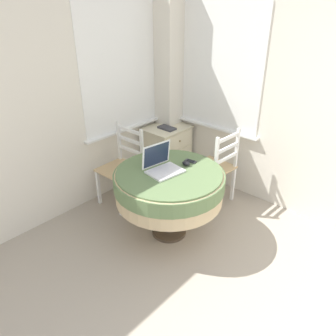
{
  "coord_description": "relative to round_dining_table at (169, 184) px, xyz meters",
  "views": [
    {
      "loc": [
        -1.43,
        0.27,
        2.23
      ],
      "look_at": [
        0.79,
        2.27,
        0.66
      ],
      "focal_mm": 35.0,
      "sensor_mm": 36.0,
      "label": 1
    }
  ],
  "objects": [
    {
      "name": "laptop",
      "position": [
        -0.03,
        0.07,
        0.2
      ],
      "size": [
        0.36,
        0.32,
        0.26
      ],
      "color": "white",
      "rests_on": "round_dining_table"
    },
    {
      "name": "corner_room_shell",
      "position": [
        0.46,
        -0.07,
        0.69
      ],
      "size": [
        4.15,
        5.12,
        2.55
      ],
      "color": "silver",
      "rests_on": "ground_plane"
    },
    {
      "name": "cell_phone",
      "position": [
        0.31,
        -0.02,
        0.15
      ],
      "size": [
        0.07,
        0.13,
        0.01
      ],
      "color": "#2D2D33",
      "rests_on": "round_dining_table"
    },
    {
      "name": "round_dining_table",
      "position": [
        0.0,
        0.0,
        0.0
      ],
      "size": [
        1.09,
        1.09,
        0.73
      ],
      "color": "#4C3D2D",
      "rests_on": "ground_plane"
    },
    {
      "name": "dining_chair_near_back_window",
      "position": [
        0.1,
        0.82,
        -0.14
      ],
      "size": [
        0.44,
        0.44,
        0.93
      ],
      "color": "tan",
      "rests_on": "ground_plane"
    },
    {
      "name": "computer_mouse",
      "position": [
        0.21,
        -0.04,
        0.16
      ],
      "size": [
        0.06,
        0.09,
        0.05
      ],
      "color": "black",
      "rests_on": "round_dining_table"
    },
    {
      "name": "corner_cabinet",
      "position": [
        0.93,
        0.88,
        -0.24
      ],
      "size": [
        0.58,
        0.47,
        0.71
      ],
      "color": "beige",
      "rests_on": "ground_plane"
    },
    {
      "name": "book_on_cabinet",
      "position": [
        0.89,
        0.83,
        0.13
      ],
      "size": [
        0.13,
        0.23,
        0.02
      ],
      "color": "#3F3F44",
      "rests_on": "corner_cabinet"
    },
    {
      "name": "dining_chair_near_right_window",
      "position": [
        0.81,
        0.0,
        -0.14
      ],
      "size": [
        0.45,
        0.45,
        0.93
      ],
      "color": "tan",
      "rests_on": "ground_plane"
    }
  ]
}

